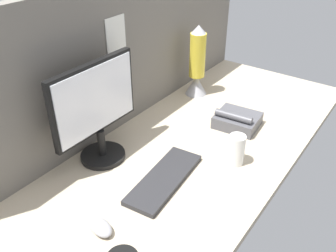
# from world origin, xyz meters

# --- Properties ---
(ground_plane) EXTENTS (1.80, 0.80, 0.03)m
(ground_plane) POSITION_xyz_m (0.00, 0.00, -0.01)
(ground_plane) COLOR tan
(cubicle_wall_back) EXTENTS (1.80, 0.06, 0.63)m
(cubicle_wall_back) POSITION_xyz_m (-0.00, 0.37, 0.32)
(cubicle_wall_back) COLOR slate
(cubicle_wall_back) RESTS_ON ground_plane
(monitor) EXTENTS (0.40, 0.18, 0.41)m
(monitor) POSITION_xyz_m (-0.33, 0.25, 0.22)
(monitor) COLOR black
(monitor) RESTS_ON ground_plane
(keyboard) EXTENTS (0.38, 0.17, 0.02)m
(keyboard) POSITION_xyz_m (-0.30, -0.04, 0.01)
(keyboard) COLOR #262628
(keyboard) RESTS_ON ground_plane
(mouse) EXTENTS (0.08, 0.11, 0.03)m
(mouse) POSITION_xyz_m (-0.61, -0.03, 0.02)
(mouse) COLOR #99999E
(mouse) RESTS_ON ground_plane
(mug_ceramic_white) EXTENTS (0.06, 0.06, 0.13)m
(mug_ceramic_white) POSITION_xyz_m (-0.04, -0.21, 0.06)
(mug_ceramic_white) COLOR white
(mug_ceramic_white) RESTS_ON ground_plane
(lava_lamp) EXTENTS (0.11, 0.11, 0.37)m
(lava_lamp) POSITION_xyz_m (0.38, 0.24, 0.16)
(lava_lamp) COLOR #A5A5AD
(lava_lamp) RESTS_ON ground_plane
(desk_phone) EXTENTS (0.19, 0.21, 0.09)m
(desk_phone) POSITION_xyz_m (0.21, -0.09, 0.03)
(desk_phone) COLOR #4C4C51
(desk_phone) RESTS_ON ground_plane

